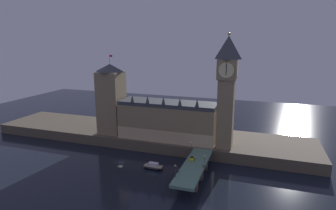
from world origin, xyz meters
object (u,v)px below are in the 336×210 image
(clock_tower, at_px, (227,89))
(pedestrian_mid_walk, at_px, (203,166))
(victoria_tower, at_px, (111,99))
(street_lamp_far, at_px, (191,146))
(boat_upstream, at_px, (153,167))
(street_lamp_near, at_px, (175,169))
(car_northbound_lead, at_px, (192,158))
(street_lamp_mid, at_px, (204,159))
(pedestrian_near_rail, at_px, (179,171))

(clock_tower, height_order, pedestrian_mid_walk, clock_tower)
(clock_tower, xyz_separation_m, victoria_tower, (-75.80, 3.09, -11.30))
(street_lamp_far, bearing_deg, boat_upstream, -147.85)
(street_lamp_near, bearing_deg, car_northbound_lead, 82.32)
(pedestrian_mid_walk, height_order, street_lamp_near, street_lamp_near)
(clock_tower, relative_size, street_lamp_near, 11.16)
(street_lamp_near, xyz_separation_m, street_lamp_far, (0.00, 29.44, 0.41))
(street_lamp_mid, distance_m, street_lamp_far, 18.03)
(street_lamp_mid, bearing_deg, pedestrian_mid_walk, -106.69)
(clock_tower, relative_size, pedestrian_mid_walk, 38.22)
(victoria_tower, xyz_separation_m, boat_upstream, (41.89, -30.69, -28.75))
(clock_tower, xyz_separation_m, pedestrian_near_rail, (-15.45, -41.39, -33.25))
(street_lamp_near, bearing_deg, victoria_tower, 140.86)
(pedestrian_mid_walk, bearing_deg, street_lamp_mid, 73.31)
(street_lamp_near, bearing_deg, boat_upstream, 134.94)
(clock_tower, bearing_deg, pedestrian_near_rail, -110.48)
(victoria_tower, bearing_deg, clock_tower, -2.33)
(victoria_tower, height_order, pedestrian_mid_walk, victoria_tower)
(car_northbound_lead, xyz_separation_m, street_lamp_near, (-2.80, -20.79, 2.92))
(pedestrian_near_rail, xyz_separation_m, pedestrian_mid_walk, (9.61, 9.08, -0.09))
(victoria_tower, height_order, pedestrian_near_rail, victoria_tower)
(pedestrian_near_rail, height_order, street_lamp_mid, street_lamp_mid)
(victoria_tower, xyz_separation_m, street_lamp_near, (59.94, -48.78, -19.27))
(car_northbound_lead, relative_size, street_lamp_mid, 0.67)
(victoria_tower, height_order, street_lamp_far, victoria_tower)
(boat_upstream, bearing_deg, clock_tower, 39.15)
(pedestrian_mid_walk, height_order, boat_upstream, pedestrian_mid_walk)
(car_northbound_lead, distance_m, street_lamp_far, 9.68)
(street_lamp_near, relative_size, street_lamp_far, 0.90)
(clock_tower, bearing_deg, boat_upstream, -140.85)
(clock_tower, height_order, boat_upstream, clock_tower)
(car_northbound_lead, height_order, street_lamp_near, street_lamp_near)
(pedestrian_mid_walk, xyz_separation_m, street_lamp_far, (-10.01, 16.05, 3.18))
(street_lamp_near, distance_m, street_lamp_far, 29.44)
(car_northbound_lead, relative_size, pedestrian_mid_walk, 2.37)
(pedestrian_near_rail, height_order, pedestrian_mid_walk, pedestrian_near_rail)
(clock_tower, relative_size, pedestrian_near_rail, 35.15)
(pedestrian_near_rail, relative_size, pedestrian_mid_walk, 1.09)
(clock_tower, bearing_deg, car_northbound_lead, -117.66)
(victoria_tower, distance_m, street_lamp_far, 65.75)
(pedestrian_near_rail, height_order, street_lamp_far, street_lamp_far)
(victoria_tower, xyz_separation_m, car_northbound_lead, (62.74, -27.99, -22.19))
(victoria_tower, distance_m, pedestrian_near_rail, 78.11)
(pedestrian_near_rail, distance_m, street_lamp_mid, 14.71)
(street_lamp_near, distance_m, boat_upstream, 27.26)
(clock_tower, height_order, street_lamp_far, clock_tower)
(pedestrian_near_rail, distance_m, street_lamp_far, 25.32)
(clock_tower, relative_size, car_northbound_lead, 16.15)
(pedestrian_near_rail, relative_size, street_lamp_mid, 0.31)
(victoria_tower, height_order, boat_upstream, victoria_tower)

